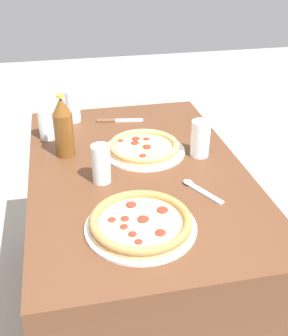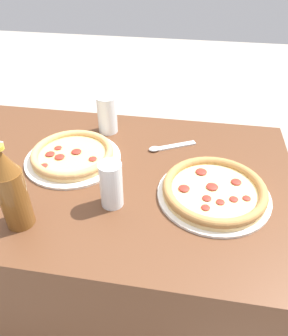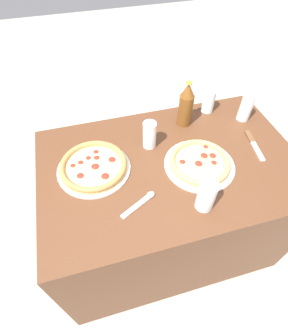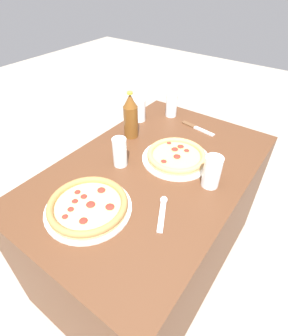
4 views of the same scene
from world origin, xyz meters
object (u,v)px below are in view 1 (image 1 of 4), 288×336
(glass_iced_tea, at_px, (101,165))
(glass_red_wine, at_px, (200,140))
(knife, at_px, (118,121))
(glass_cola, at_px, (73,107))
(glass_mango_juice, at_px, (47,126))
(pizza_pepperoni, at_px, (141,223))
(pizza_salami, at_px, (144,147))
(beer_bottle, at_px, (63,127))
(spoon, at_px, (197,188))

(glass_iced_tea, distance_m, glass_red_wine, 0.39)
(knife, bearing_deg, glass_cola, -103.12)
(glass_mango_juice, distance_m, knife, 0.32)
(glass_cola, bearing_deg, glass_mango_juice, -36.58)
(pizza_pepperoni, bearing_deg, pizza_salami, 167.10)
(glass_red_wine, xyz_separation_m, beer_bottle, (-0.10, -0.48, 0.05))
(pizza_pepperoni, height_order, glass_cola, glass_cola)
(glass_cola, bearing_deg, pizza_salami, 34.80)
(pizza_salami, height_order, spoon, pizza_salami)
(pizza_pepperoni, bearing_deg, glass_red_wine, 142.00)
(beer_bottle, bearing_deg, knife, 138.46)
(glass_mango_juice, distance_m, beer_bottle, 0.18)
(pizza_pepperoni, height_order, pizza_salami, pizza_pepperoni)
(beer_bottle, distance_m, spoon, 0.53)
(glass_iced_tea, xyz_separation_m, spoon, (0.11, 0.30, -0.06))
(pizza_pepperoni, relative_size, knife, 1.57)
(glass_iced_tea, relative_size, glass_red_wine, 0.98)
(glass_cola, bearing_deg, knife, 76.88)
(glass_red_wine, xyz_separation_m, glass_mango_juice, (-0.26, -0.55, -0.01))
(glass_iced_tea, distance_m, glass_cola, 0.53)
(glass_cola, relative_size, knife, 0.68)
(glass_red_wine, bearing_deg, pizza_pepperoni, -38.00)
(pizza_pepperoni, bearing_deg, spoon, 125.89)
(knife, height_order, spoon, spoon)
(glass_mango_juice, bearing_deg, beer_bottle, 21.88)
(glass_cola, height_order, beer_bottle, beer_bottle)
(glass_red_wine, relative_size, spoon, 0.84)
(pizza_pepperoni, xyz_separation_m, knife, (-0.75, 0.05, -0.02))
(pizza_salami, height_order, glass_iced_tea, glass_iced_tea)
(glass_cola, bearing_deg, glass_red_wine, 46.60)
(beer_bottle, relative_size, knife, 1.17)
(glass_iced_tea, bearing_deg, glass_red_wine, 106.24)
(knife, bearing_deg, beer_bottle, -41.54)
(pizza_salami, relative_size, glass_mango_juice, 2.53)
(glass_cola, relative_size, spoon, 0.86)
(glass_mango_juice, relative_size, spoon, 0.76)
(pizza_pepperoni, xyz_separation_m, spoon, (-0.16, 0.22, -0.01))
(beer_bottle, height_order, knife, beer_bottle)
(pizza_pepperoni, distance_m, glass_mango_juice, 0.69)
(glass_cola, height_order, knife, glass_cola)
(beer_bottle, bearing_deg, spoon, 50.90)
(beer_bottle, xyz_separation_m, knife, (-0.26, 0.23, -0.11))
(glass_cola, bearing_deg, glass_iced_tea, 6.58)
(glass_red_wine, xyz_separation_m, spoon, (0.22, -0.08, -0.06))
(glass_iced_tea, bearing_deg, glass_mango_juice, -155.20)
(knife, bearing_deg, glass_iced_tea, -14.74)
(pizza_salami, height_order, glass_red_wine, glass_red_wine)
(spoon, bearing_deg, beer_bottle, -129.10)
(glass_iced_tea, distance_m, glass_mango_juice, 0.41)
(pizza_salami, bearing_deg, beer_bottle, -97.42)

